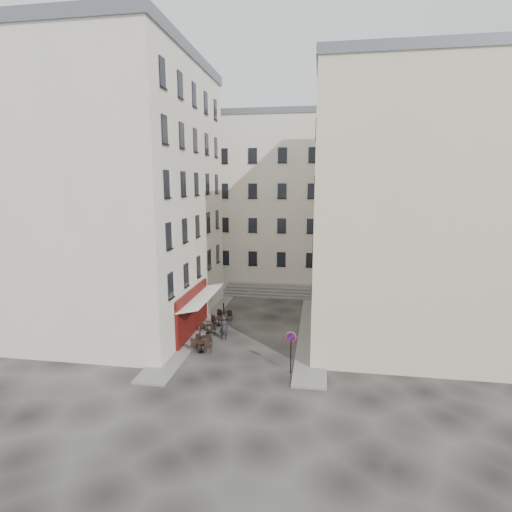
% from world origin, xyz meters
% --- Properties ---
extents(ground, '(90.00, 90.00, 0.00)m').
position_xyz_m(ground, '(0.00, 0.00, 0.00)').
color(ground, black).
rests_on(ground, ground).
extents(sidewalk_left, '(2.00, 22.00, 0.12)m').
position_xyz_m(sidewalk_left, '(-4.50, 4.00, 0.06)').
color(sidewalk_left, slate).
rests_on(sidewalk_left, ground).
extents(sidewalk_right, '(2.00, 18.00, 0.12)m').
position_xyz_m(sidewalk_right, '(4.50, 3.00, 0.06)').
color(sidewalk_right, slate).
rests_on(sidewalk_right, ground).
extents(building_left, '(12.20, 16.20, 20.60)m').
position_xyz_m(building_left, '(-10.50, 3.00, 10.31)').
color(building_left, beige).
rests_on(building_left, ground).
extents(building_right, '(12.20, 14.20, 18.60)m').
position_xyz_m(building_right, '(10.50, 3.50, 9.31)').
color(building_right, '#C5BB92').
rests_on(building_right, ground).
extents(building_back, '(18.20, 10.20, 18.60)m').
position_xyz_m(building_back, '(-1.00, 19.00, 9.31)').
color(building_back, beige).
rests_on(building_back, ground).
extents(cafe_storefront, '(1.74, 7.30, 3.50)m').
position_xyz_m(cafe_storefront, '(-4.32, 1.00, 1.88)').
color(cafe_storefront, '#4A0E0A').
rests_on(cafe_storefront, ground).
extents(stone_steps, '(9.00, 3.15, 0.80)m').
position_xyz_m(stone_steps, '(0.00, 12.57, 0.40)').
color(stone_steps, '#5C5A57').
rests_on(stone_steps, ground).
extents(bollard_near, '(0.12, 0.12, 0.98)m').
position_xyz_m(bollard_near, '(-3.25, -1.00, 0.53)').
color(bollard_near, black).
rests_on(bollard_near, ground).
extents(bollard_mid, '(0.12, 0.12, 0.98)m').
position_xyz_m(bollard_mid, '(-3.25, 2.50, 0.53)').
color(bollard_mid, black).
rests_on(bollard_mid, ground).
extents(bollard_far, '(0.12, 0.12, 0.98)m').
position_xyz_m(bollard_far, '(-3.25, 6.00, 0.53)').
color(bollard_far, black).
rests_on(bollard_far, ground).
extents(no_parking_sign, '(0.58, 0.17, 2.59)m').
position_xyz_m(no_parking_sign, '(3.36, -4.20, 1.83)').
color(no_parking_sign, black).
rests_on(no_parking_sign, ground).
extents(bistro_table_a, '(1.39, 0.65, 0.97)m').
position_xyz_m(bistro_table_a, '(-2.79, -2.19, 0.50)').
color(bistro_table_a, black).
rests_on(bistro_table_a, ground).
extents(bistro_table_b, '(1.20, 0.56, 0.84)m').
position_xyz_m(bistro_table_b, '(-2.93, -1.02, 0.43)').
color(bistro_table_b, black).
rests_on(bistro_table_b, ground).
extents(bistro_table_c, '(1.21, 0.57, 0.85)m').
position_xyz_m(bistro_table_c, '(-3.30, 1.23, 0.43)').
color(bistro_table_c, black).
rests_on(bistro_table_c, ground).
extents(bistro_table_d, '(1.22, 0.57, 0.86)m').
position_xyz_m(bistro_table_d, '(-2.94, 3.04, 0.44)').
color(bistro_table_d, black).
rests_on(bistro_table_d, ground).
extents(bistro_table_e, '(1.28, 0.60, 0.90)m').
position_xyz_m(bistro_table_e, '(-2.75, 4.42, 0.46)').
color(bistro_table_e, black).
rests_on(bistro_table_e, ground).
extents(pedestrian, '(0.67, 0.45, 1.79)m').
position_xyz_m(pedestrian, '(-1.85, 0.33, 0.89)').
color(pedestrian, '#222228').
rests_on(pedestrian, ground).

